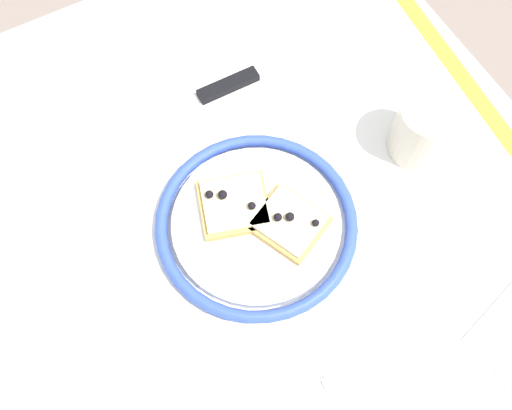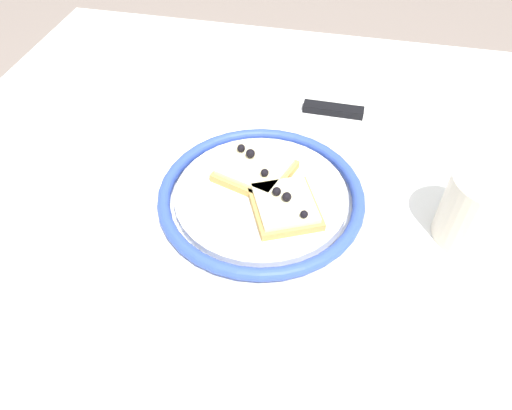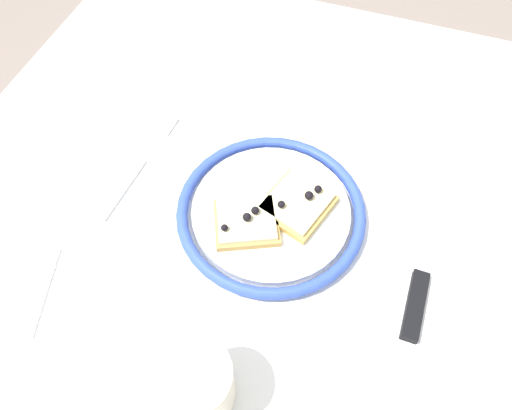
{
  "view_description": "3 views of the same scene",
  "coord_description": "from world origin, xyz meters",
  "px_view_note": "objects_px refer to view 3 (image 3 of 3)",
  "views": [
    {
      "loc": [
        -0.23,
        0.1,
        1.42
      ],
      "look_at": [
        0.03,
        -0.04,
        0.76
      ],
      "focal_mm": 41.58,
      "sensor_mm": 36.0,
      "label": 1
    },
    {
      "loc": [
        -0.39,
        -0.12,
        1.16
      ],
      "look_at": [
        -0.0,
        -0.03,
        0.74
      ],
      "focal_mm": 33.64,
      "sensor_mm": 36.0,
      "label": 2
    },
    {
      "loc": [
        0.11,
        -0.37,
        1.3
      ],
      "look_at": [
        -0.0,
        -0.05,
        0.76
      ],
      "focal_mm": 34.5,
      "sensor_mm": 36.0,
      "label": 3
    }
  ],
  "objects_px": {
    "dining_table": "(268,226)",
    "plate": "(271,211)",
    "napkin": "(2,289)",
    "knife": "(419,282)",
    "fork": "(140,164)",
    "cup": "(196,384)",
    "pizza_slice_far": "(297,204)",
    "pizza_slice_near": "(246,221)"
  },
  "relations": [
    {
      "from": "dining_table",
      "to": "plate",
      "type": "xyz_separation_m",
      "value": [
        0.01,
        -0.04,
        0.11
      ]
    },
    {
      "from": "plate",
      "to": "napkin",
      "type": "bearing_deg",
      "value": -142.93
    },
    {
      "from": "knife",
      "to": "fork",
      "type": "bearing_deg",
      "value": 172.38
    },
    {
      "from": "dining_table",
      "to": "napkin",
      "type": "height_order",
      "value": "napkin"
    },
    {
      "from": "knife",
      "to": "napkin",
      "type": "xyz_separation_m",
      "value": [
        -0.48,
        -0.18,
        -0.0
      ]
    },
    {
      "from": "fork",
      "to": "cup",
      "type": "distance_m",
      "value": 0.34
    },
    {
      "from": "knife",
      "to": "dining_table",
      "type": "bearing_deg",
      "value": 161.93
    },
    {
      "from": "fork",
      "to": "napkin",
      "type": "distance_m",
      "value": 0.24
    },
    {
      "from": "pizza_slice_far",
      "to": "napkin",
      "type": "distance_m",
      "value": 0.38
    },
    {
      "from": "pizza_slice_near",
      "to": "knife",
      "type": "bearing_deg",
      "value": -0.36
    },
    {
      "from": "pizza_slice_far",
      "to": "knife",
      "type": "height_order",
      "value": "pizza_slice_far"
    },
    {
      "from": "plate",
      "to": "knife",
      "type": "height_order",
      "value": "plate"
    },
    {
      "from": "dining_table",
      "to": "fork",
      "type": "xyz_separation_m",
      "value": [
        -0.19,
        -0.02,
        0.1
      ]
    },
    {
      "from": "pizza_slice_near",
      "to": "napkin",
      "type": "distance_m",
      "value": 0.31
    },
    {
      "from": "knife",
      "to": "fork",
      "type": "relative_size",
      "value": 1.19
    },
    {
      "from": "fork",
      "to": "pizza_slice_near",
      "type": "bearing_deg",
      "value": -16.32
    },
    {
      "from": "pizza_slice_far",
      "to": "napkin",
      "type": "height_order",
      "value": "pizza_slice_far"
    },
    {
      "from": "plate",
      "to": "napkin",
      "type": "height_order",
      "value": "plate"
    },
    {
      "from": "dining_table",
      "to": "fork",
      "type": "relative_size",
      "value": 4.62
    },
    {
      "from": "pizza_slice_near",
      "to": "knife",
      "type": "relative_size",
      "value": 0.44
    },
    {
      "from": "napkin",
      "to": "pizza_slice_far",
      "type": "bearing_deg",
      "value": 36.0
    },
    {
      "from": "dining_table",
      "to": "fork",
      "type": "height_order",
      "value": "fork"
    },
    {
      "from": "pizza_slice_far",
      "to": "fork",
      "type": "bearing_deg",
      "value": 178.56
    },
    {
      "from": "fork",
      "to": "cup",
      "type": "height_order",
      "value": "cup"
    },
    {
      "from": "napkin",
      "to": "plate",
      "type": "bearing_deg",
      "value": 37.07
    },
    {
      "from": "pizza_slice_near",
      "to": "napkin",
      "type": "height_order",
      "value": "pizza_slice_near"
    },
    {
      "from": "pizza_slice_near",
      "to": "knife",
      "type": "height_order",
      "value": "pizza_slice_near"
    },
    {
      "from": "cup",
      "to": "plate",
      "type": "bearing_deg",
      "value": 89.6
    },
    {
      "from": "cup",
      "to": "knife",
      "type": "bearing_deg",
      "value": 45.46
    },
    {
      "from": "knife",
      "to": "pizza_slice_near",
      "type": "bearing_deg",
      "value": 179.64
    },
    {
      "from": "dining_table",
      "to": "cup",
      "type": "distance_m",
      "value": 0.31
    },
    {
      "from": "pizza_slice_far",
      "to": "knife",
      "type": "distance_m",
      "value": 0.18
    },
    {
      "from": "cup",
      "to": "dining_table",
      "type": "bearing_deg",
      "value": 92.67
    },
    {
      "from": "fork",
      "to": "napkin",
      "type": "bearing_deg",
      "value": -107.71
    },
    {
      "from": "pizza_slice_near",
      "to": "napkin",
      "type": "relative_size",
      "value": 0.9
    },
    {
      "from": "plate",
      "to": "fork",
      "type": "distance_m",
      "value": 0.21
    },
    {
      "from": "dining_table",
      "to": "pizza_slice_near",
      "type": "height_order",
      "value": "pizza_slice_near"
    },
    {
      "from": "cup",
      "to": "pizza_slice_near",
      "type": "bearing_deg",
      "value": 95.69
    },
    {
      "from": "cup",
      "to": "pizza_slice_far",
      "type": "bearing_deg",
      "value": 82.78
    },
    {
      "from": "pizza_slice_near",
      "to": "pizza_slice_far",
      "type": "xyz_separation_m",
      "value": [
        0.05,
        0.05,
        -0.0
      ]
    },
    {
      "from": "pizza_slice_far",
      "to": "knife",
      "type": "xyz_separation_m",
      "value": [
        0.17,
        -0.05,
        -0.02
      ]
    },
    {
      "from": "pizza_slice_near",
      "to": "napkin",
      "type": "xyz_separation_m",
      "value": [
        -0.26,
        -0.18,
        -0.02
      ]
    }
  ]
}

